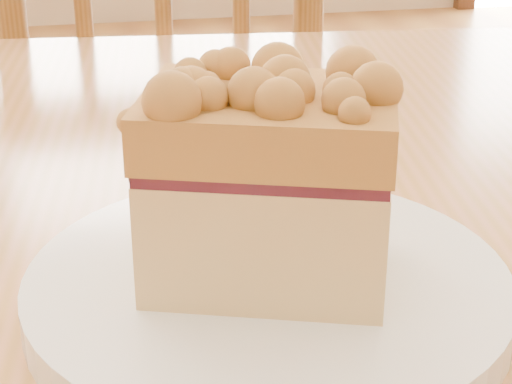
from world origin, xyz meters
The scene contains 4 objects.
cafe_table_main centered at (-0.13, 0.34, 0.65)m, with size 1.29×0.93×0.75m.
cafe_chair_main centered at (0.01, 0.93, 0.46)m, with size 0.42×0.42×0.90m.
plate centered at (0.00, 0.18, 0.76)m, with size 0.24×0.24×0.02m.
cake_slice centered at (0.00, 0.18, 0.82)m, with size 0.14×0.12×0.11m.
Camera 1 is at (-0.08, -0.19, 0.98)m, focal length 62.00 mm.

